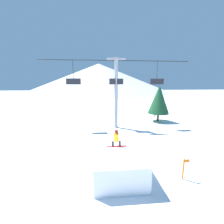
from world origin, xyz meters
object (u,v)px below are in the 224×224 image
at_px(pine_tree_near, 159,99).
at_px(distant_skier, 155,113).
at_px(trail_marker, 184,168).
at_px(snow_ramp, 119,166).
at_px(snowboarder, 116,138).

distance_m(pine_tree_near, distant_skier, 4.03).
bearing_deg(trail_marker, distant_skier, 74.49).
relative_size(snow_ramp, pine_tree_near, 0.59).
bearing_deg(snow_ramp, snowboarder, 90.81).
bearing_deg(trail_marker, snow_ramp, 172.73).
bearing_deg(snow_ramp, pine_tree_near, 59.31).
bearing_deg(distant_skier, trail_marker, -105.51).
bearing_deg(distant_skier, snowboarder, -119.85).
height_order(snow_ramp, trail_marker, snow_ramp).
distance_m(pine_tree_near, trail_marker, 14.98).
height_order(snowboarder, pine_tree_near, pine_tree_near).
relative_size(snow_ramp, trail_marker, 2.43).
height_order(pine_tree_near, trail_marker, pine_tree_near).
xyz_separation_m(snowboarder, distant_skier, (8.76, 15.27, -1.54)).
bearing_deg(pine_tree_near, distant_skier, 77.16).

